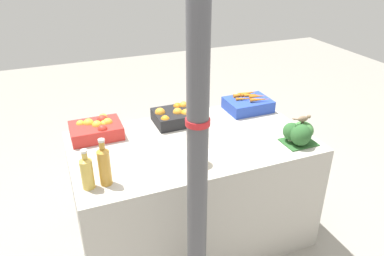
# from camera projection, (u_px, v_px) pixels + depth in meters

# --- Properties ---
(ground_plane) EXTENTS (10.00, 10.00, 0.00)m
(ground_plane) POSITION_uv_depth(u_px,v_px,m) (192.00, 232.00, 2.99)
(ground_plane) COLOR gray
(market_table) EXTENTS (1.66, 0.95, 0.84)m
(market_table) POSITION_uv_depth(u_px,v_px,m) (192.00, 190.00, 2.80)
(market_table) COLOR #B7B2A8
(market_table) RESTS_ON ground_plane
(support_pole) EXTENTS (0.12, 0.12, 2.59)m
(support_pole) POSITION_uv_depth(u_px,v_px,m) (198.00, 132.00, 1.74)
(support_pole) COLOR #4C4C51
(support_pole) RESTS_ON ground_plane
(apple_crate) EXTENTS (0.35, 0.27, 0.13)m
(apple_crate) POSITION_uv_depth(u_px,v_px,m) (97.00, 129.00, 2.64)
(apple_crate) COLOR red
(apple_crate) RESTS_ON market_table
(orange_crate) EXTENTS (0.35, 0.27, 0.13)m
(orange_crate) POSITION_uv_depth(u_px,v_px,m) (177.00, 116.00, 2.84)
(orange_crate) COLOR black
(orange_crate) RESTS_ON market_table
(carrot_crate) EXTENTS (0.35, 0.27, 0.13)m
(carrot_crate) POSITION_uv_depth(u_px,v_px,m) (248.00, 104.00, 3.05)
(carrot_crate) COLOR #2847B7
(carrot_crate) RESTS_ON market_table
(broccoli_pile) EXTENTS (0.22, 0.20, 0.16)m
(broccoli_pile) POSITION_uv_depth(u_px,v_px,m) (299.00, 133.00, 2.53)
(broccoli_pile) COLOR #2D602D
(broccoli_pile) RESTS_ON market_table
(juice_bottle_golden) EXTENTS (0.07, 0.07, 0.24)m
(juice_bottle_golden) POSITION_uv_depth(u_px,v_px,m) (87.00, 172.00, 2.07)
(juice_bottle_golden) COLOR gold
(juice_bottle_golden) RESTS_ON market_table
(juice_bottle_amber) EXTENTS (0.07, 0.07, 0.29)m
(juice_bottle_amber) POSITION_uv_depth(u_px,v_px,m) (104.00, 165.00, 2.10)
(juice_bottle_amber) COLOR gold
(juice_bottle_amber) RESTS_ON market_table
(pickle_jar) EXTENTS (0.11, 0.11, 0.13)m
(pickle_jar) POSITION_uv_depth(u_px,v_px,m) (198.00, 155.00, 2.31)
(pickle_jar) COLOR #DBBC56
(pickle_jar) RESTS_ON market_table
(sparrow_bird) EXTENTS (0.14, 0.05, 0.05)m
(sparrow_bird) POSITION_uv_depth(u_px,v_px,m) (304.00, 119.00, 2.49)
(sparrow_bird) COLOR #4C3D2D
(sparrow_bird) RESTS_ON broccoli_pile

